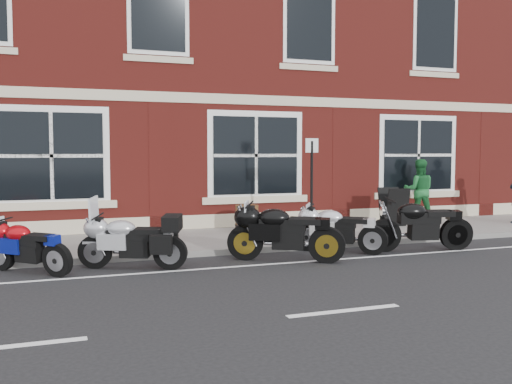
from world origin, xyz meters
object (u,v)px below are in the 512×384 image
moto_naked_black (418,223)px  barrel_planter (247,219)px  parking_sign (312,181)px  moto_sport_black (283,231)px  moto_sport_silver (338,228)px  a_board_sign (394,207)px  moto_touring_silver (129,239)px  pedestrian_right (419,190)px  moto_sport_red (28,245)px

moto_naked_black → barrel_planter: moto_naked_black is taller
moto_naked_black → parking_sign: (-1.63, 1.72, 0.84)m
moto_naked_black → moto_sport_black: bearing=104.7°
moto_sport_silver → a_board_sign: (2.92, 2.41, 0.12)m
moto_sport_silver → moto_naked_black: (1.66, -0.39, 0.08)m
moto_sport_black → barrel_planter: size_ratio=3.02×
moto_touring_silver → pedestrian_right: pedestrian_right is taller
pedestrian_right → a_board_sign: (-1.31, -0.73, -0.36)m
moto_touring_silver → moto_sport_black: 2.83m
moto_sport_black → moto_naked_black: (3.07, 0.09, 0.00)m
moto_touring_silver → moto_sport_silver: 4.23m
moto_sport_silver → moto_touring_silver: bearing=132.1°
moto_sport_black → moto_naked_black: moto_naked_black is taller
a_board_sign → barrel_planter: (-3.97, 0.27, -0.18)m
moto_naked_black → barrel_planter: (-2.71, 3.07, -0.13)m
moto_sport_black → barrel_planter: moto_sport_black is taller
moto_naked_black → parking_sign: size_ratio=0.99×
moto_touring_silver → moto_sport_red: moto_touring_silver is taller
moto_touring_silver → moto_sport_red: (-1.67, 0.22, -0.04)m
pedestrian_right → moto_touring_silver: bearing=48.9°
moto_naked_black → parking_sign: parking_sign is taller
a_board_sign → moto_sport_silver: bearing=-135.0°
a_board_sign → barrel_planter: 3.98m
moto_sport_black → parking_sign: parking_sign is taller
pedestrian_right → moto_sport_silver: bearing=63.9°
moto_sport_red → moto_sport_black: 4.52m
moto_naked_black → barrel_planter: bearing=54.4°
moto_touring_silver → moto_sport_red: 1.69m
moto_sport_black → pedestrian_right: pedestrian_right is taller
moto_sport_silver → moto_naked_black: moto_naked_black is taller
moto_sport_red → pedestrian_right: (10.13, 3.12, 0.51)m
pedestrian_right → parking_sign: parking_sign is taller
moto_sport_silver → a_board_sign: size_ratio=1.57×
moto_sport_black → moto_sport_silver: moto_sport_black is taller
moto_naked_black → moto_sport_red: bearing=99.8°
moto_sport_silver → moto_sport_black: bearing=148.5°
moto_sport_silver → parking_sign: size_ratio=0.71×
moto_sport_red → moto_sport_black: (4.49, -0.50, 0.10)m
barrel_planter → moto_sport_black: bearing=-96.5°
moto_sport_red → parking_sign: (5.93, 1.31, 0.94)m
moto_sport_red → a_board_sign: a_board_sign is taller
moto_touring_silver → moto_sport_silver: moto_touring_silver is taller
moto_naked_black → pedestrian_right: 4.39m
a_board_sign → barrel_planter: bearing=-178.3°
moto_sport_red → barrel_planter: 5.53m
moto_sport_red → moto_naked_black: size_ratio=0.63×
pedestrian_right → moto_sport_red: bearing=44.5°
pedestrian_right → moto_sport_black: bearing=60.1°
parking_sign → moto_sport_silver: bearing=-95.1°
moto_sport_black → parking_sign: size_ratio=0.88×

